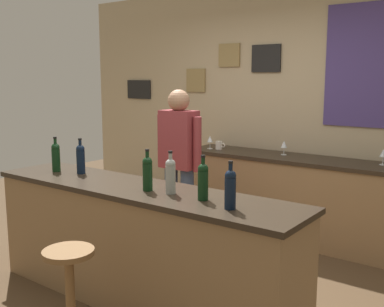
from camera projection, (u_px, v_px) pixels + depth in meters
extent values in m
plane|color=#4C3823|center=(172.00, 283.00, 3.95)|extent=(10.00, 10.00, 0.00)
cube|color=tan|center=(282.00, 107.00, 5.33)|extent=(6.00, 0.06, 2.80)
cube|color=black|center=(139.00, 89.00, 6.56)|extent=(0.43, 0.02, 0.26)
cube|color=#997F4C|center=(196.00, 80.00, 5.95)|extent=(0.29, 0.02, 0.30)
cube|color=#997F4C|center=(229.00, 55.00, 5.61)|extent=(0.29, 0.02, 0.28)
cube|color=black|center=(266.00, 58.00, 5.32)|extent=(0.37, 0.02, 0.31)
cube|color=#4C3D7F|center=(372.00, 65.00, 4.64)|extent=(0.95, 0.02, 1.25)
cube|color=olive|center=(138.00, 248.00, 3.56)|extent=(2.64, 0.57, 0.88)
cube|color=#2D2319|center=(137.00, 189.00, 3.49)|extent=(2.70, 0.60, 0.04)
cube|color=olive|center=(298.00, 201.00, 4.95)|extent=(2.58, 0.53, 0.86)
cube|color=#2D2319|center=(299.00, 159.00, 4.88)|extent=(2.63, 0.56, 0.04)
cylinder|color=#384766|center=(187.00, 212.00, 4.53)|extent=(0.13, 0.13, 0.86)
cylinder|color=#384766|center=(171.00, 209.00, 4.65)|extent=(0.13, 0.13, 0.86)
cube|color=maroon|center=(179.00, 139.00, 4.48)|extent=(0.36, 0.20, 0.56)
sphere|color=#A87A5B|center=(179.00, 101.00, 4.42)|extent=(0.21, 0.21, 0.21)
cylinder|color=maroon|center=(197.00, 144.00, 4.35)|extent=(0.08, 0.08, 0.52)
cylinder|color=maroon|center=(162.00, 141.00, 4.61)|extent=(0.08, 0.08, 0.52)
cylinder|color=brown|center=(71.00, 304.00, 2.92)|extent=(0.06, 0.06, 0.65)
cylinder|color=brown|center=(68.00, 253.00, 2.87)|extent=(0.32, 0.32, 0.03)
cylinder|color=black|center=(56.00, 160.00, 4.04)|extent=(0.07, 0.07, 0.20)
sphere|color=black|center=(55.00, 147.00, 4.02)|extent=(0.07, 0.07, 0.07)
cylinder|color=black|center=(55.00, 144.00, 4.02)|extent=(0.03, 0.03, 0.09)
cylinder|color=black|center=(55.00, 138.00, 4.01)|extent=(0.03, 0.03, 0.02)
cylinder|color=black|center=(81.00, 162.00, 3.95)|extent=(0.07, 0.07, 0.20)
sphere|color=black|center=(80.00, 149.00, 3.93)|extent=(0.07, 0.07, 0.07)
cylinder|color=black|center=(80.00, 145.00, 3.92)|extent=(0.03, 0.03, 0.09)
cylinder|color=black|center=(80.00, 139.00, 3.91)|extent=(0.03, 0.03, 0.02)
cylinder|color=black|center=(148.00, 177.00, 3.35)|extent=(0.07, 0.07, 0.20)
sphere|color=black|center=(147.00, 162.00, 3.33)|extent=(0.07, 0.07, 0.07)
cylinder|color=black|center=(147.00, 157.00, 3.33)|extent=(0.03, 0.03, 0.09)
cylinder|color=black|center=(147.00, 150.00, 3.32)|extent=(0.03, 0.03, 0.02)
cylinder|color=#999E99|center=(171.00, 180.00, 3.27)|extent=(0.07, 0.07, 0.20)
sphere|color=#999E99|center=(170.00, 164.00, 3.25)|extent=(0.07, 0.07, 0.07)
cylinder|color=#999E99|center=(170.00, 160.00, 3.25)|extent=(0.03, 0.03, 0.09)
cylinder|color=black|center=(170.00, 152.00, 3.24)|extent=(0.03, 0.03, 0.02)
cylinder|color=black|center=(203.00, 185.00, 3.10)|extent=(0.07, 0.07, 0.20)
sphere|color=black|center=(203.00, 169.00, 3.08)|extent=(0.07, 0.07, 0.07)
cylinder|color=black|center=(203.00, 164.00, 3.07)|extent=(0.03, 0.03, 0.09)
cylinder|color=black|center=(203.00, 156.00, 3.07)|extent=(0.03, 0.03, 0.02)
cylinder|color=black|center=(230.00, 193.00, 2.88)|extent=(0.07, 0.07, 0.20)
sphere|color=black|center=(230.00, 176.00, 2.87)|extent=(0.07, 0.07, 0.07)
cylinder|color=black|center=(231.00, 171.00, 2.86)|extent=(0.03, 0.03, 0.09)
cylinder|color=black|center=(231.00, 162.00, 2.85)|extent=(0.03, 0.03, 0.02)
cylinder|color=silver|center=(210.00, 149.00, 5.47)|extent=(0.06, 0.06, 0.00)
cylinder|color=silver|center=(210.00, 145.00, 5.46)|extent=(0.01, 0.01, 0.07)
cone|color=silver|center=(210.00, 139.00, 5.45)|extent=(0.07, 0.07, 0.08)
cylinder|color=silver|center=(284.00, 155.00, 5.04)|extent=(0.06, 0.06, 0.00)
cylinder|color=silver|center=(284.00, 151.00, 5.03)|extent=(0.01, 0.01, 0.07)
cone|color=silver|center=(284.00, 144.00, 5.02)|extent=(0.07, 0.07, 0.08)
cylinder|color=silver|center=(383.00, 165.00, 4.46)|extent=(0.06, 0.06, 0.00)
cylinder|color=silver|center=(383.00, 161.00, 4.45)|extent=(0.01, 0.01, 0.07)
cone|color=silver|center=(383.00, 153.00, 4.44)|extent=(0.07, 0.07, 0.08)
cylinder|color=silver|center=(219.00, 145.00, 5.42)|extent=(0.08, 0.08, 0.09)
torus|color=silver|center=(223.00, 145.00, 5.38)|extent=(0.06, 0.01, 0.06)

